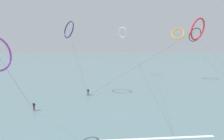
# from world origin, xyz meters

# --- Properties ---
(sea_water) EXTENTS (400.00, 200.00, 0.08)m
(sea_water) POSITION_xyz_m (0.00, 108.72, 0.04)
(sea_water) COLOR slate
(sea_water) RESTS_ON ground
(surfer_coral) EXTENTS (1.40, 0.70, 1.70)m
(surfer_coral) POSITION_xyz_m (-15.46, 24.87, 0.82)
(surfer_coral) COLOR #EA7260
(surfer_coral) RESTS_ON ground
(surfer_cobalt) EXTENTS (1.40, 0.57, 1.70)m
(surfer_cobalt) POSITION_xyz_m (-4.99, 34.14, 0.82)
(surfer_cobalt) COLOR #2647B7
(surfer_cobalt) RESTS_ON ground
(kite_navy) EXTENTS (6.52, 5.05, 18.80)m
(kite_navy) POSITION_xyz_m (-9.58, 36.85, 16.58)
(kite_navy) COLOR navy
(kite_navy) RESTS_ON ground
(kite_charcoal) EXTENTS (3.92, 27.13, 17.33)m
(kite_charcoal) POSITION_xyz_m (23.86, 36.12, 15.40)
(kite_charcoal) COLOR black
(kite_charcoal) RESTS_ON ground
(kite_amber) EXTENTS (5.12, 43.54, 18.36)m
(kite_amber) POSITION_xyz_m (25.92, 50.15, 16.28)
(kite_amber) COLOR orange
(kite_amber) RESTS_ON ground
(kite_crimson) EXTENTS (24.71, 11.58, 18.35)m
(kite_crimson) POSITION_xyz_m (17.38, 24.27, 16.07)
(kite_crimson) COLOR red
(kite_crimson) RESTS_ON ground
(kite_ivory) EXTENTS (3.60, 50.51, 19.17)m
(kite_ivory) POSITION_xyz_m (8.19, 60.47, 17.01)
(kite_ivory) COLOR silver
(kite_ivory) RESTS_ON ground
(wave_crest_far) EXTENTS (16.55, 0.98, 0.12)m
(wave_crest_far) POSITION_xyz_m (5.28, 12.08, 0.06)
(wave_crest_far) COLOR white
(wave_crest_far) RESTS_ON ground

